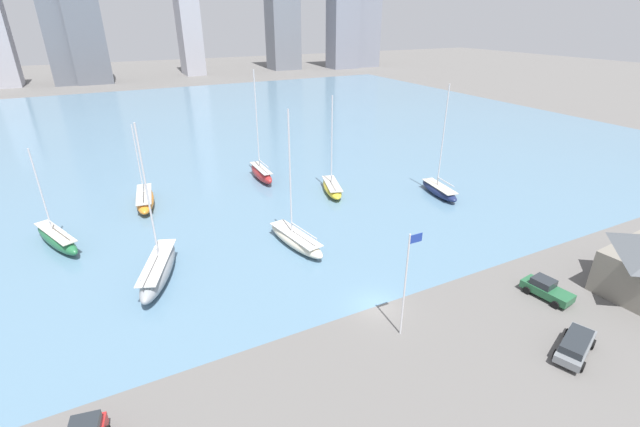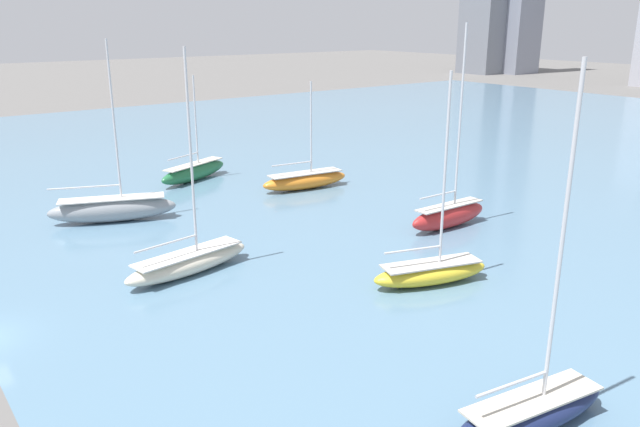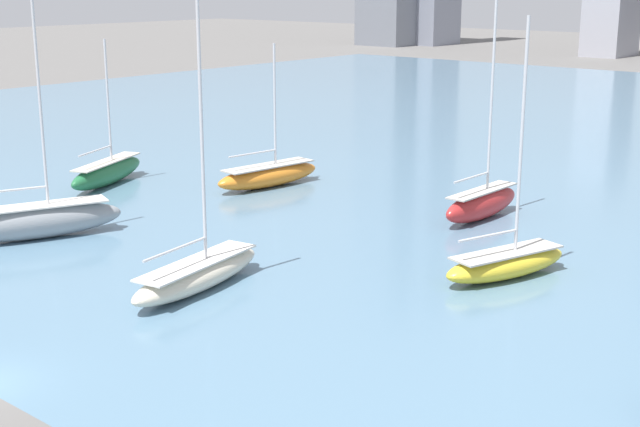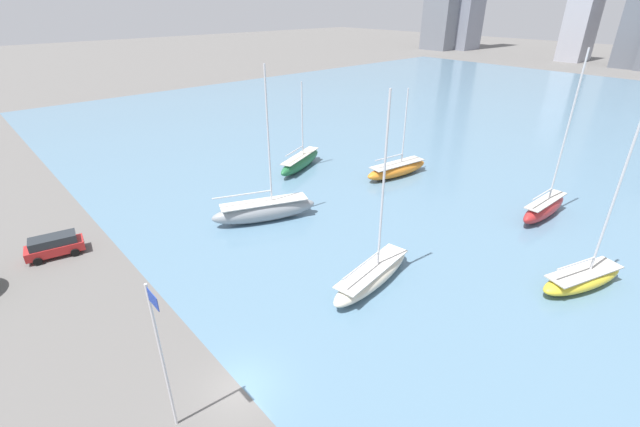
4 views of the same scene
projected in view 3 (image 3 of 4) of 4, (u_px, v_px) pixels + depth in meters
The scene contains 6 objects.
sailboat_red at pixel (482, 202), 59.94m from camera, with size 1.82×8.42×16.67m.
sailboat_yellow at pixel (506, 262), 48.11m from camera, with size 4.57×8.56×13.91m.
sailboat_cream at pixel (198, 273), 46.25m from camera, with size 3.86×10.05×15.26m.
sailboat_orange at pixel (269, 175), 69.35m from camera, with size 3.51×9.85×11.01m.
sailboat_green at pixel (107, 172), 70.07m from camera, with size 5.57×9.84×11.28m.
sailboat_gray at pixel (36, 220), 55.32m from camera, with size 6.01×10.81×15.42m.
Camera 3 is at (31.43, -15.91, 15.62)m, focal length 50.00 mm.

